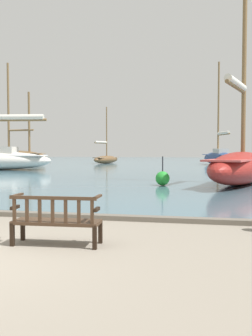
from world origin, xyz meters
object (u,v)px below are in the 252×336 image
park_bench (56,220)px  sailboat_nearest_starboard (106,159)px  sailboat_centre_channel (242,164)px  sailboat_far_starboard (11,155)px  channel_buoy (163,178)px  sailboat_distant_harbor (219,157)px

park_bench → sailboat_nearest_starboard: sailboat_nearest_starboard is taller
sailboat_centre_channel → sailboat_far_starboard: (-26.18, 25.24, 0.08)m
sailboat_far_starboard → channel_buoy: size_ratio=9.39×
park_bench → sailboat_distant_harbor: (4.47, 36.71, 0.52)m
park_bench → sailboat_distant_harbor: bearing=83.1°
sailboat_nearest_starboard → sailboat_distant_harbor: (13.68, -2.55, 0.32)m
sailboat_centre_channel → park_bench: bearing=-109.5°
sailboat_distant_harbor → channel_buoy: size_ratio=8.42×
park_bench → sailboat_far_starboard: 43.80m
sailboat_far_starboard → sailboat_distant_harbor: size_ratio=1.12×
channel_buoy → sailboat_far_starboard: bearing=129.8°
sailboat_distant_harbor → sailboat_centre_channel: bearing=-89.8°
park_bench → sailboat_centre_channel: (4.53, 12.84, 0.58)m
park_bench → sailboat_centre_channel: 13.63m
channel_buoy → sailboat_nearest_starboard: bearing=109.6°
sailboat_far_starboard → channel_buoy: (22.44, -26.92, -0.71)m
sailboat_centre_channel → sailboat_distant_harbor: sailboat_centre_channel is taller
sailboat_far_starboard → sailboat_nearest_starboard: 12.50m
park_bench → channel_buoy: size_ratio=1.19×
park_bench → sailboat_nearest_starboard: 40.32m
sailboat_centre_channel → sailboat_nearest_starboard: 29.78m
sailboat_distant_harbor → park_bench: bearing=-96.9°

